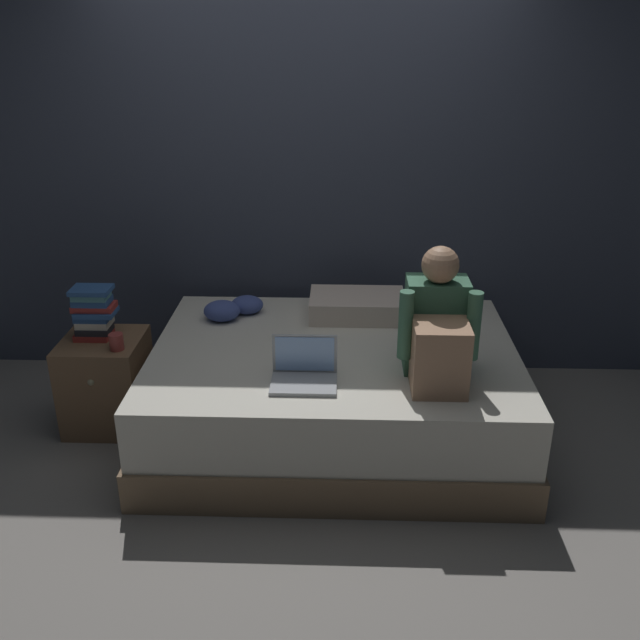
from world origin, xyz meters
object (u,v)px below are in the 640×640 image
at_px(bed, 334,392).
at_px(pillow, 357,306).
at_px(mug, 116,342).
at_px(laptop, 304,371).
at_px(book_stack, 94,312).
at_px(person_sitting, 437,331).
at_px(clothes_pile, 233,308).
at_px(nightstand, 107,382).

xyz_separation_m(bed, pillow, (0.13, 0.45, 0.34)).
bearing_deg(pillow, mug, -158.79).
relative_size(laptop, mug, 3.56).
xyz_separation_m(laptop, book_stack, (-1.19, 0.48, 0.09)).
bearing_deg(person_sitting, bed, 148.25).
distance_m(laptop, clothes_pile, 0.92).
relative_size(book_stack, mug, 3.29).
height_order(book_stack, mug, book_stack).
relative_size(bed, book_stack, 6.75).
xyz_separation_m(bed, laptop, (-0.14, -0.38, 0.33)).
distance_m(book_stack, mug, 0.25).
xyz_separation_m(mug, clothes_pile, (0.56, 0.46, 0.01)).
height_order(bed, book_stack, book_stack).
relative_size(laptop, pillow, 0.57).
height_order(mug, clothes_pile, clothes_pile).
xyz_separation_m(bed, mug, (-1.17, -0.05, 0.31)).
xyz_separation_m(nightstand, person_sitting, (1.80, -0.38, 0.52)).
bearing_deg(pillow, person_sitting, -63.81).
xyz_separation_m(book_stack, clothes_pile, (0.72, 0.31, -0.09)).
bearing_deg(person_sitting, clothes_pile, 147.24).
bearing_deg(mug, pillow, 21.21).
bearing_deg(book_stack, pillow, 13.48).
bearing_deg(bed, book_stack, 175.70).
bearing_deg(bed, mug, -177.39).
relative_size(bed, clothes_pile, 5.92).
relative_size(pillow, book_stack, 1.89).
relative_size(bed, nightstand, 3.74).
xyz_separation_m(book_stack, mug, (0.16, -0.15, -0.10)).
bearing_deg(laptop, mug, 162.15).
distance_m(nightstand, person_sitting, 1.91).
bearing_deg(nightstand, person_sitting, -11.81).
height_order(person_sitting, clothes_pile, person_sitting).
height_order(pillow, mug, pillow).
height_order(person_sitting, book_stack, person_sitting).
bearing_deg(laptop, nightstand, 158.72).
relative_size(nightstand, book_stack, 1.81).
distance_m(mug, clothes_pile, 0.72).
distance_m(nightstand, clothes_pile, 0.83).
bearing_deg(clothes_pile, laptop, -59.34).
bearing_deg(bed, clothes_pile, 146.42).
height_order(person_sitting, pillow, person_sitting).
distance_m(nightstand, book_stack, 0.42).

